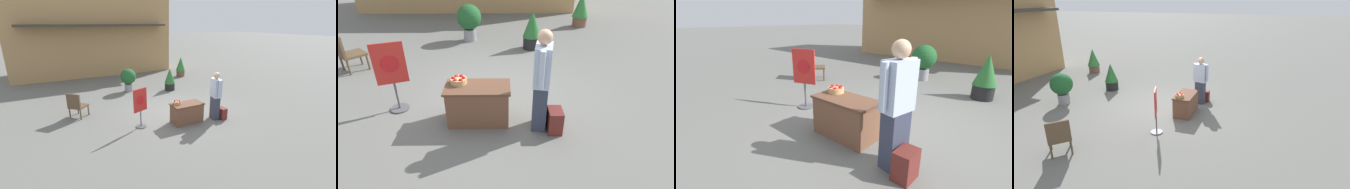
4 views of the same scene
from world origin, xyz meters
TOP-DOWN VIEW (x-y plane):
  - ground_plane at (0.00, 0.00)m, footprint 120.00×120.00m
  - display_table at (-0.22, -0.95)m, footprint 1.14×0.60m
  - apple_basket at (-0.55, -0.84)m, footprint 0.29×0.29m
  - person_visitor at (0.86, -1.17)m, footprint 0.34×0.60m
  - backpack at (1.11, -1.29)m, footprint 0.24×0.34m
  - poster_board at (-1.81, -0.57)m, footprint 0.54×0.36m
  - patio_chair at (-3.65, 1.26)m, footprint 0.78×0.78m
  - potted_plant_near_right at (3.25, 5.37)m, footprint 0.63×0.63m
  - potted_plant_far_right at (1.12, 2.87)m, footprint 0.56×0.56m
  - potted_plant_far_left at (-0.87, 3.68)m, footprint 0.80×0.80m

SIDE VIEW (x-z plane):
  - ground_plane at x=0.00m, z-range 0.00..0.00m
  - backpack at x=1.11m, z-range 0.00..0.42m
  - display_table at x=-0.22m, z-range 0.00..0.71m
  - patio_chair at x=-3.65m, z-range 0.04..1.01m
  - potted_plant_far_right at x=1.12m, z-range 0.02..1.18m
  - potted_plant_near_right at x=3.25m, z-range 0.04..1.30m
  - potted_plant_far_left at x=-0.87m, z-range 0.12..1.30m
  - poster_board at x=-1.81m, z-range 0.06..1.42m
  - apple_basket at x=-0.55m, z-range 0.70..0.83m
  - person_visitor at x=0.86m, z-range 0.02..1.78m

